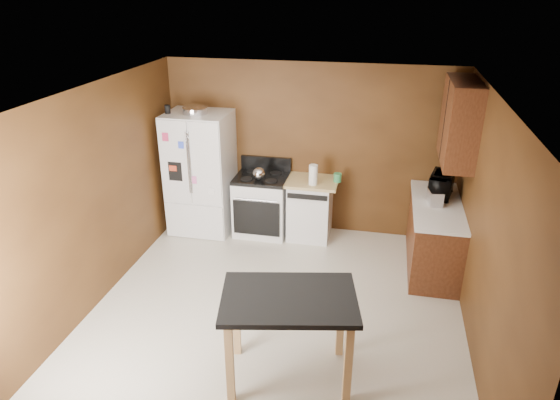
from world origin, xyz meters
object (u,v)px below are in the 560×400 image
(gas_range, at_px, (262,204))
(island, at_px, (289,310))
(roasting_pan, at_px, (195,110))
(kettle, at_px, (259,174))
(toaster, at_px, (435,197))
(refrigerator, at_px, (201,173))
(dishwasher, at_px, (310,208))
(microwave, at_px, (441,186))
(pen_cup, at_px, (168,109))
(paper_towel, at_px, (313,175))
(green_canister, at_px, (338,178))

(gas_range, xyz_separation_m, island, (0.98, -2.88, 0.31))
(roasting_pan, relative_size, kettle, 1.92)
(kettle, xyz_separation_m, toaster, (2.39, -0.34, 0.00))
(refrigerator, bearing_deg, island, -56.19)
(dishwasher, bearing_deg, toaster, -16.91)
(refrigerator, relative_size, gas_range, 1.64)
(microwave, height_order, gas_range, microwave)
(kettle, relative_size, island, 0.14)
(toaster, height_order, island, toaster)
(microwave, bearing_deg, pen_cup, 102.79)
(paper_towel, xyz_separation_m, toaster, (1.61, -0.36, -0.04))
(toaster, height_order, dishwasher, toaster)
(green_canister, bearing_deg, toaster, -22.45)
(dishwasher, bearing_deg, kettle, -167.14)
(roasting_pan, relative_size, microwave, 0.71)
(green_canister, bearing_deg, paper_towel, -151.90)
(kettle, relative_size, toaster, 0.71)
(gas_range, height_order, island, gas_range)
(toaster, height_order, microwave, microwave)
(kettle, height_order, island, kettle)
(green_canister, bearing_deg, kettle, -170.16)
(green_canister, bearing_deg, roasting_pan, -176.12)
(kettle, distance_m, green_canister, 1.12)
(kettle, relative_size, microwave, 0.37)
(roasting_pan, relative_size, gas_range, 0.32)
(roasting_pan, xyz_separation_m, paper_towel, (1.69, -0.04, -0.81))
(roasting_pan, height_order, refrigerator, roasting_pan)
(toaster, distance_m, dishwasher, 1.83)
(roasting_pan, height_order, green_canister, roasting_pan)
(microwave, relative_size, gas_range, 0.45)
(pen_cup, relative_size, paper_towel, 0.41)
(green_canister, relative_size, dishwasher, 0.14)
(roasting_pan, distance_m, microwave, 3.50)
(roasting_pan, bearing_deg, microwave, -1.51)
(refrigerator, height_order, dishwasher, refrigerator)
(green_canister, bearing_deg, island, -92.39)
(roasting_pan, relative_size, dishwasher, 0.40)
(paper_towel, height_order, refrigerator, refrigerator)
(dishwasher, bearing_deg, green_canister, 3.94)
(kettle, relative_size, gas_range, 0.17)
(paper_towel, distance_m, gas_range, 0.97)
(refrigerator, bearing_deg, roasting_pan, -109.98)
(roasting_pan, height_order, pen_cup, pen_cup)
(green_canister, distance_m, refrigerator, 2.01)
(kettle, bearing_deg, gas_range, 89.90)
(roasting_pan, relative_size, refrigerator, 0.20)
(island, bearing_deg, toaster, 59.46)
(pen_cup, distance_m, kettle, 1.56)
(kettle, bearing_deg, roasting_pan, 176.67)
(roasting_pan, relative_size, pen_cup, 3.00)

